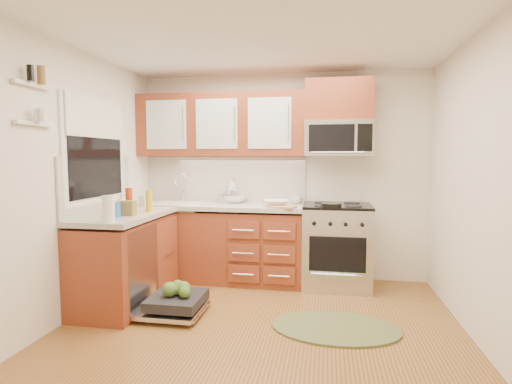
% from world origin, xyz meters
% --- Properties ---
extents(floor, '(3.50, 3.50, 0.00)m').
position_xyz_m(floor, '(0.00, 0.00, 0.00)').
color(floor, brown).
rests_on(floor, ground).
extents(ceiling, '(3.50, 3.50, 0.00)m').
position_xyz_m(ceiling, '(0.00, 0.00, 2.50)').
color(ceiling, white).
rests_on(ceiling, ground).
extents(wall_back, '(3.50, 0.04, 2.50)m').
position_xyz_m(wall_back, '(0.00, 1.75, 1.25)').
color(wall_back, silver).
rests_on(wall_back, ground).
extents(wall_front, '(3.50, 0.04, 2.50)m').
position_xyz_m(wall_front, '(0.00, -1.75, 1.25)').
color(wall_front, silver).
rests_on(wall_front, ground).
extents(wall_left, '(0.04, 3.50, 2.50)m').
position_xyz_m(wall_left, '(-1.75, 0.00, 1.25)').
color(wall_left, silver).
rests_on(wall_left, ground).
extents(wall_right, '(0.04, 3.50, 2.50)m').
position_xyz_m(wall_right, '(1.75, 0.00, 1.25)').
color(wall_right, silver).
rests_on(wall_right, ground).
extents(base_cabinet_back, '(2.05, 0.60, 0.85)m').
position_xyz_m(base_cabinet_back, '(-0.73, 1.45, 0.42)').
color(base_cabinet_back, maroon).
rests_on(base_cabinet_back, ground).
extents(base_cabinet_left, '(0.60, 1.25, 0.85)m').
position_xyz_m(base_cabinet_left, '(-1.45, 0.52, 0.42)').
color(base_cabinet_left, maroon).
rests_on(base_cabinet_left, ground).
extents(countertop_back, '(2.07, 0.64, 0.05)m').
position_xyz_m(countertop_back, '(-0.72, 1.44, 0.90)').
color(countertop_back, beige).
rests_on(countertop_back, base_cabinet_back).
extents(countertop_left, '(0.64, 1.27, 0.05)m').
position_xyz_m(countertop_left, '(-1.44, 0.53, 0.90)').
color(countertop_left, beige).
rests_on(countertop_left, base_cabinet_left).
extents(backsplash_back, '(2.05, 0.02, 0.57)m').
position_xyz_m(backsplash_back, '(-0.73, 1.74, 1.21)').
color(backsplash_back, beige).
rests_on(backsplash_back, ground).
extents(backsplash_left, '(0.02, 1.25, 0.57)m').
position_xyz_m(backsplash_left, '(-1.74, 0.52, 1.21)').
color(backsplash_left, beige).
rests_on(backsplash_left, ground).
extents(upper_cabinets, '(2.05, 0.35, 0.75)m').
position_xyz_m(upper_cabinets, '(-0.73, 1.57, 1.88)').
color(upper_cabinets, maroon).
rests_on(upper_cabinets, ground).
extents(cabinet_over_mw, '(0.76, 0.35, 0.47)m').
position_xyz_m(cabinet_over_mw, '(0.68, 1.57, 2.13)').
color(cabinet_over_mw, maroon).
rests_on(cabinet_over_mw, ground).
extents(range, '(0.76, 0.64, 0.95)m').
position_xyz_m(range, '(0.68, 1.43, 0.47)').
color(range, silver).
rests_on(range, ground).
extents(microwave, '(0.76, 0.38, 0.40)m').
position_xyz_m(microwave, '(0.68, 1.55, 1.70)').
color(microwave, silver).
rests_on(microwave, ground).
extents(sink, '(0.62, 0.50, 0.26)m').
position_xyz_m(sink, '(-1.25, 1.42, 0.80)').
color(sink, white).
rests_on(sink, ground).
extents(dishwasher, '(0.70, 0.60, 0.20)m').
position_xyz_m(dishwasher, '(-0.86, 0.30, 0.10)').
color(dishwasher, silver).
rests_on(dishwasher, ground).
extents(window, '(0.03, 1.05, 1.05)m').
position_xyz_m(window, '(-1.74, 0.50, 1.55)').
color(window, white).
rests_on(window, ground).
extents(window_blind, '(0.02, 0.96, 0.40)m').
position_xyz_m(window_blind, '(-1.71, 0.50, 1.88)').
color(window_blind, white).
rests_on(window_blind, ground).
extents(shelf_upper, '(0.04, 0.40, 0.03)m').
position_xyz_m(shelf_upper, '(-1.72, -0.35, 2.05)').
color(shelf_upper, white).
rests_on(shelf_upper, ground).
extents(shelf_lower, '(0.04, 0.40, 0.03)m').
position_xyz_m(shelf_lower, '(-1.72, -0.35, 1.75)').
color(shelf_lower, white).
rests_on(shelf_lower, ground).
extents(rug, '(1.29, 1.05, 0.02)m').
position_xyz_m(rug, '(0.65, 0.24, 0.01)').
color(rug, '#576439').
rests_on(rug, ground).
extents(skillet, '(0.27, 0.27, 0.04)m').
position_xyz_m(skillet, '(0.61, 1.20, 0.97)').
color(skillet, black).
rests_on(skillet, range).
extents(stock_pot, '(0.25, 0.25, 0.12)m').
position_xyz_m(stock_pot, '(-0.66, 1.60, 0.99)').
color(stock_pot, silver).
rests_on(stock_pot, countertop_back).
extents(cutting_board, '(0.33, 0.26, 0.02)m').
position_xyz_m(cutting_board, '(0.07, 1.22, 0.94)').
color(cutting_board, '#B27A51').
rests_on(cutting_board, countertop_back).
extents(canister, '(0.12, 0.12, 0.15)m').
position_xyz_m(canister, '(-0.58, 1.65, 1.00)').
color(canister, silver).
rests_on(canister, countertop_back).
extents(paper_towel_roll, '(0.11, 0.11, 0.23)m').
position_xyz_m(paper_towel_roll, '(-1.31, -0.01, 1.04)').
color(paper_towel_roll, white).
rests_on(paper_towel_roll, countertop_left).
extents(mustard_bottle, '(0.08, 0.08, 0.22)m').
position_xyz_m(mustard_bottle, '(-1.25, 0.67, 1.04)').
color(mustard_bottle, gold).
rests_on(mustard_bottle, countertop_left).
extents(red_bottle, '(0.07, 0.07, 0.26)m').
position_xyz_m(red_bottle, '(-1.39, 0.51, 1.05)').
color(red_bottle, '#AE2E0E').
rests_on(red_bottle, countertop_left).
extents(wooden_box, '(0.14, 0.10, 0.14)m').
position_xyz_m(wooden_box, '(-1.33, 0.38, 1.00)').
color(wooden_box, olive).
rests_on(wooden_box, countertop_left).
extents(blue_carton, '(0.10, 0.08, 0.14)m').
position_xyz_m(blue_carton, '(-1.40, 0.25, 0.99)').
color(blue_carton, '#2667B4').
rests_on(blue_carton, countertop_left).
extents(bowl_a, '(0.34, 0.34, 0.07)m').
position_xyz_m(bowl_a, '(-0.01, 1.37, 0.96)').
color(bowl_a, '#999999').
rests_on(bowl_a, countertop_back).
extents(bowl_b, '(0.33, 0.33, 0.09)m').
position_xyz_m(bowl_b, '(-0.56, 1.60, 0.97)').
color(bowl_b, '#999999').
rests_on(bowl_b, countertop_back).
extents(cup, '(0.13, 0.13, 0.09)m').
position_xyz_m(cup, '(0.20, 1.65, 0.97)').
color(cup, '#999999').
rests_on(cup, countertop_back).
extents(soap_bottle_a, '(0.16, 0.16, 0.32)m').
position_xyz_m(soap_bottle_a, '(-0.61, 1.68, 1.09)').
color(soap_bottle_a, '#999999').
rests_on(soap_bottle_a, countertop_back).
extents(soap_bottle_b, '(0.10, 0.10, 0.18)m').
position_xyz_m(soap_bottle_b, '(-1.49, 1.05, 1.02)').
color(soap_bottle_b, '#999999').
rests_on(soap_bottle_b, countertop_left).
extents(soap_bottle_c, '(0.16, 0.16, 0.18)m').
position_xyz_m(soap_bottle_c, '(-1.57, 0.70, 1.01)').
color(soap_bottle_c, '#999999').
rests_on(soap_bottle_c, countertop_left).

